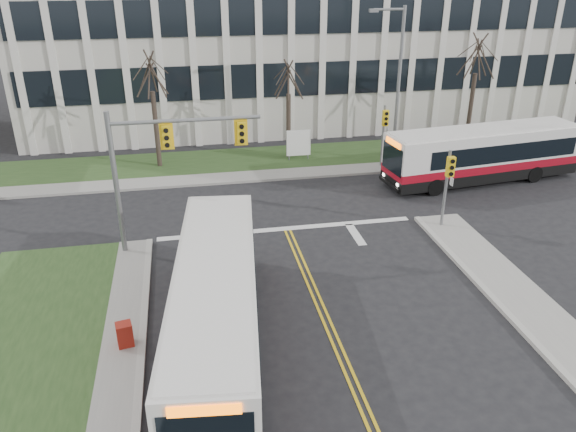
# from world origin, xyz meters

# --- Properties ---
(ground) EXTENTS (120.00, 120.00, 0.00)m
(ground) POSITION_xyz_m (0.00, 0.00, 0.00)
(ground) COLOR black
(ground) RESTS_ON ground
(sidewalk_cross) EXTENTS (44.00, 1.60, 0.14)m
(sidewalk_cross) POSITION_xyz_m (5.00, 15.20, 0.07)
(sidewalk_cross) COLOR #9E9B93
(sidewalk_cross) RESTS_ON ground
(building_lawn) EXTENTS (44.00, 5.00, 0.12)m
(building_lawn) POSITION_xyz_m (5.00, 18.00, 0.06)
(building_lawn) COLOR #2A461E
(building_lawn) RESTS_ON ground
(office_building) EXTENTS (40.00, 16.00, 12.00)m
(office_building) POSITION_xyz_m (5.00, 30.00, 6.00)
(office_building) COLOR beige
(office_building) RESTS_ON ground
(mast_arm_signal) EXTENTS (6.11, 0.38, 6.20)m
(mast_arm_signal) POSITION_xyz_m (-5.62, 7.16, 4.26)
(mast_arm_signal) COLOR slate
(mast_arm_signal) RESTS_ON ground
(signal_pole_near) EXTENTS (0.34, 0.39, 3.80)m
(signal_pole_near) POSITION_xyz_m (7.20, 6.90, 2.50)
(signal_pole_near) COLOR slate
(signal_pole_near) RESTS_ON ground
(signal_pole_far) EXTENTS (0.34, 0.39, 3.80)m
(signal_pole_far) POSITION_xyz_m (7.20, 15.40, 2.50)
(signal_pole_far) COLOR slate
(signal_pole_far) RESTS_ON ground
(streetlight) EXTENTS (2.15, 0.25, 9.20)m
(streetlight) POSITION_xyz_m (8.03, 16.20, 5.19)
(streetlight) COLOR slate
(streetlight) RESTS_ON ground
(directory_sign) EXTENTS (1.50, 0.12, 2.00)m
(directory_sign) POSITION_xyz_m (2.50, 17.50, 1.17)
(directory_sign) COLOR slate
(directory_sign) RESTS_ON ground
(tree_left) EXTENTS (1.80, 1.80, 7.70)m
(tree_left) POSITION_xyz_m (-6.00, 18.00, 5.51)
(tree_left) COLOR #42352B
(tree_left) RESTS_ON ground
(tree_mid) EXTENTS (1.80, 1.80, 6.82)m
(tree_mid) POSITION_xyz_m (2.00, 18.20, 4.88)
(tree_mid) COLOR #42352B
(tree_mid) RESTS_ON ground
(tree_right) EXTENTS (1.80, 1.80, 8.25)m
(tree_right) POSITION_xyz_m (14.00, 18.00, 5.91)
(tree_right) COLOR #42352B
(tree_right) RESTS_ON ground
(bus_main) EXTENTS (3.68, 11.56, 3.03)m
(bus_main) POSITION_xyz_m (-3.83, -0.13, 1.51)
(bus_main) COLOR silver
(bus_main) RESTS_ON ground
(bus_cross) EXTENTS (11.50, 3.80, 3.01)m
(bus_cross) POSITION_xyz_m (11.94, 12.27, 1.50)
(bus_cross) COLOR silver
(bus_cross) RESTS_ON ground
(newspaper_box_red) EXTENTS (0.58, 0.54, 0.95)m
(newspaper_box_red) POSITION_xyz_m (-6.80, 0.46, 0.47)
(newspaper_box_red) COLOR maroon
(newspaper_box_red) RESTS_ON ground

